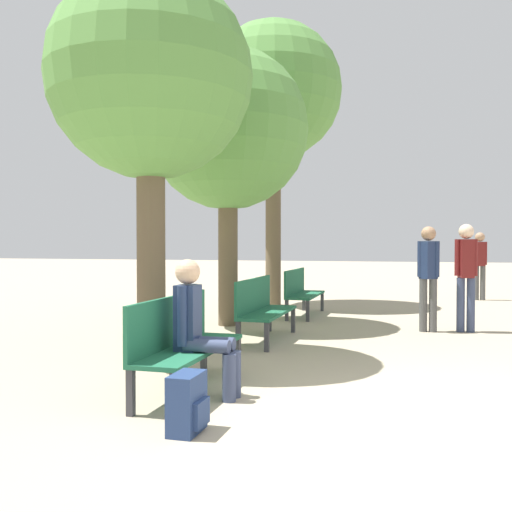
% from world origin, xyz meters
% --- Properties ---
extents(ground_plane, '(80.00, 80.00, 0.00)m').
position_xyz_m(ground_plane, '(0.00, 0.00, 0.00)').
color(ground_plane, tan).
extents(bench_row_0, '(0.48, 1.76, 0.90)m').
position_xyz_m(bench_row_0, '(-2.24, 0.48, 0.51)').
color(bench_row_0, '#1E6042').
rests_on(bench_row_0, ground_plane).
extents(bench_row_1, '(0.48, 1.76, 0.90)m').
position_xyz_m(bench_row_1, '(-2.24, 3.44, 0.51)').
color(bench_row_1, '#1E6042').
rests_on(bench_row_1, ground_plane).
extents(bench_row_2, '(0.48, 1.76, 0.90)m').
position_xyz_m(bench_row_2, '(-2.24, 6.39, 0.51)').
color(bench_row_2, '#1E6042').
rests_on(bench_row_2, ground_plane).
extents(tree_row_0, '(2.49, 2.49, 4.68)m').
position_xyz_m(tree_row_0, '(-3.19, 1.80, 3.39)').
color(tree_row_0, brown).
rests_on(tree_row_0, ground_plane).
extents(tree_row_1, '(2.76, 2.76, 4.75)m').
position_xyz_m(tree_row_1, '(-3.19, 4.77, 3.34)').
color(tree_row_1, brown).
rests_on(tree_row_1, ground_plane).
extents(tree_row_2, '(3.09, 3.09, 6.40)m').
position_xyz_m(tree_row_2, '(-3.19, 8.03, 4.81)').
color(tree_row_2, brown).
rests_on(tree_row_2, ground_plane).
extents(person_seated, '(0.60, 0.34, 1.27)m').
position_xyz_m(person_seated, '(-2.00, 0.34, 0.67)').
color(person_seated, '#384260').
rests_on(person_seated, ground_plane).
extents(backpack, '(0.24, 0.36, 0.44)m').
position_xyz_m(backpack, '(-1.73, -0.61, 0.22)').
color(backpack, navy).
rests_on(backpack, ground_plane).
extents(pedestrian_near, '(0.34, 0.30, 1.68)m').
position_xyz_m(pedestrian_near, '(0.11, 4.92, 0.96)').
color(pedestrian_near, '#4C4C4C').
rests_on(pedestrian_near, ground_plane).
extents(pedestrian_mid, '(0.35, 0.27, 1.72)m').
position_xyz_m(pedestrian_mid, '(0.69, 5.05, 0.98)').
color(pedestrian_mid, '#384260').
rests_on(pedestrian_mid, ground_plane).
extents(pedestrian_far, '(0.34, 0.23, 1.68)m').
position_xyz_m(pedestrian_far, '(1.46, 10.55, 0.96)').
color(pedestrian_far, '#4C4C4C').
rests_on(pedestrian_far, ground_plane).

